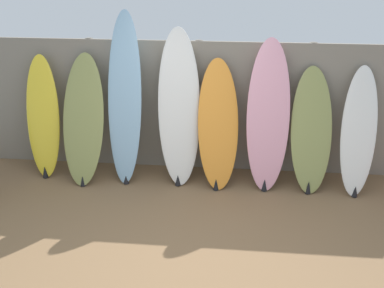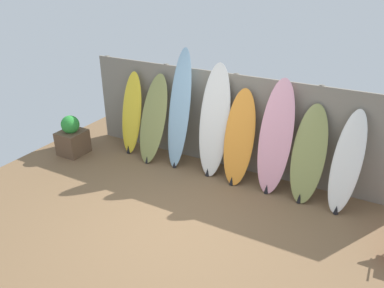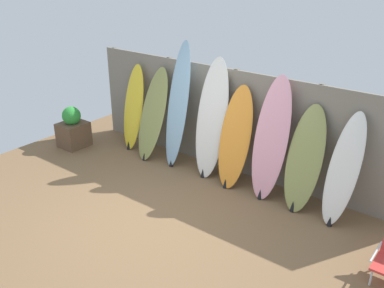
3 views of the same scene
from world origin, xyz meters
The scene contains 11 objects.
ground centered at (0.00, 0.00, 0.00)m, with size 7.68×7.68×0.00m, color brown.
fence_back centered at (0.00, 2.01, 0.90)m, with size 6.08×0.11×1.80m.
surfboard_yellow_0 centered at (-2.05, 1.67, 0.80)m, with size 0.47×0.49×1.63m.
surfboard_olive_1 centered at (-1.47, 1.58, 0.82)m, with size 0.58×0.67×1.66m.
surfboard_skyblue_2 centered at (-0.92, 1.63, 1.09)m, with size 0.49×0.54×2.20m.
surfboard_white_3 centered at (-0.22, 1.67, 0.99)m, with size 0.61×0.63×2.00m.
surfboard_orange_4 centered at (0.29, 1.61, 0.80)m, with size 0.59×0.65×1.63m.
surfboard_pink_5 centered at (0.91, 1.63, 0.93)m, with size 0.56×0.56×1.90m.
surfboard_olive_6 centered at (1.47, 1.64, 0.76)m, with size 0.57×0.65×1.54m.
surfboard_white_7 centered at (2.04, 1.63, 0.78)m, with size 0.48×0.67×1.57m.
planter_box centered at (-3.04, 0.95, 0.35)m, with size 0.48×0.52×0.82m.
Camera 3 is at (3.59, -3.80, 3.49)m, focal length 40.00 mm.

